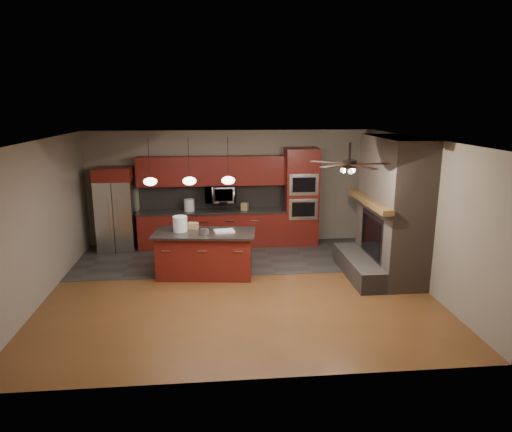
{
  "coord_description": "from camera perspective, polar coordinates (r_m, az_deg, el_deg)",
  "views": [
    {
      "loc": [
        -0.44,
        -8.12,
        3.41
      ],
      "look_at": [
        0.39,
        0.6,
        1.25
      ],
      "focal_mm": 32.0,
      "sensor_mm": 36.0,
      "label": 1
    }
  ],
  "objects": [
    {
      "name": "pendant_right",
      "position": [
        8.95,
        -3.5,
        4.49
      ],
      "size": [
        0.26,
        0.26,
        0.92
      ],
      "color": "black",
      "rests_on": "ceiling"
    },
    {
      "name": "counter_bucket",
      "position": [
        11.09,
        -8.36,
        1.36
      ],
      "size": [
        0.27,
        0.27,
        0.29
      ],
      "primitive_type": "cylinder",
      "rotation": [
        0.0,
        0.0,
        0.07
      ],
      "color": "silver",
      "rests_on": "back_cabinetry"
    },
    {
      "name": "paint_can",
      "position": [
        8.97,
        -6.48,
        -2.0
      ],
      "size": [
        0.18,
        0.18,
        0.11
      ],
      "primitive_type": "cylinder",
      "rotation": [
        0.0,
        0.0,
        -0.09
      ],
      "color": "#ABAAAF",
      "rests_on": "kitchen_island"
    },
    {
      "name": "oven_tower",
      "position": [
        11.25,
        5.67,
        2.38
      ],
      "size": [
        0.8,
        0.63,
        2.38
      ],
      "color": "maroon",
      "rests_on": "ground"
    },
    {
      "name": "microwave",
      "position": [
        11.08,
        -4.47,
        2.8
      ],
      "size": [
        0.73,
        0.41,
        0.5
      ],
      "primitive_type": "imported",
      "color": "silver",
      "rests_on": "back_cabinetry"
    },
    {
      "name": "kitchen_island",
      "position": [
        9.31,
        -6.4,
        -4.71
      ],
      "size": [
        2.11,
        1.15,
        0.92
      ],
      "rotation": [
        0.0,
        0.0,
        -0.12
      ],
      "color": "maroon",
      "rests_on": "ground"
    },
    {
      "name": "counter_box",
      "position": [
        11.07,
        -1.42,
        1.19
      ],
      "size": [
        0.2,
        0.18,
        0.18
      ],
      "primitive_type": "cube",
      "rotation": [
        0.0,
        0.0,
        -0.37
      ],
      "color": "olive",
      "rests_on": "back_cabinetry"
    },
    {
      "name": "back_cabinetry",
      "position": [
        11.15,
        -5.46,
        0.73
      ],
      "size": [
        3.59,
        0.64,
        2.2
      ],
      "color": "maroon",
      "rests_on": "ground"
    },
    {
      "name": "refrigerator",
      "position": [
        11.25,
        -17.1,
        0.79
      ],
      "size": [
        0.84,
        0.75,
        1.99
      ],
      "color": "silver",
      "rests_on": "ground"
    },
    {
      "name": "ceiling",
      "position": [
        8.16,
        -2.34,
        9.52
      ],
      "size": [
        7.0,
        6.0,
        0.02
      ],
      "primitive_type": "cube",
      "color": "white",
      "rests_on": "back_wall"
    },
    {
      "name": "paint_tray",
      "position": [
        9.14,
        -4.0,
        -1.9
      ],
      "size": [
        0.43,
        0.33,
        0.04
      ],
      "primitive_type": "cube",
      "rotation": [
        0.0,
        0.0,
        0.15
      ],
      "color": "silver",
      "rests_on": "kitchen_island"
    },
    {
      "name": "pendant_center",
      "position": [
        8.95,
        -8.32,
        4.38
      ],
      "size": [
        0.26,
        0.26,
        0.92
      ],
      "color": "black",
      "rests_on": "ceiling"
    },
    {
      "name": "cardboard_box",
      "position": [
        9.43,
        -7.88,
        -1.22
      ],
      "size": [
        0.24,
        0.2,
        0.13
      ],
      "primitive_type": "cube",
      "rotation": [
        0.0,
        0.0,
        -0.3
      ],
      "color": "#A58355",
      "rests_on": "kitchen_island"
    },
    {
      "name": "ceiling_fan",
      "position": [
        7.72,
        11.58,
        6.44
      ],
      "size": [
        1.27,
        1.33,
        0.41
      ],
      "color": "black",
      "rests_on": "ceiling"
    },
    {
      "name": "right_wall",
      "position": [
        9.25,
        19.95,
        0.42
      ],
      "size": [
        0.02,
        6.0,
        2.8
      ],
      "primitive_type": "cube",
      "color": "slate",
      "rests_on": "ground"
    },
    {
      "name": "back_wall",
      "position": [
        11.31,
        -3.11,
        3.57
      ],
      "size": [
        7.0,
        0.02,
        2.8
      ],
      "primitive_type": "cube",
      "color": "slate",
      "rests_on": "ground"
    },
    {
      "name": "fireplace_column",
      "position": [
        9.44,
        16.34,
        0.32
      ],
      "size": [
        1.3,
        2.1,
        2.8
      ],
      "color": "brown",
      "rests_on": "ground"
    },
    {
      "name": "pendant_left",
      "position": [
        9.02,
        -13.09,
        4.24
      ],
      "size": [
        0.26,
        0.26,
        0.92
      ],
      "color": "black",
      "rests_on": "ceiling"
    },
    {
      "name": "white_bucket",
      "position": [
        9.26,
        -9.47,
        -0.98
      ],
      "size": [
        0.32,
        0.32,
        0.31
      ],
      "primitive_type": "cylinder",
      "rotation": [
        0.0,
        0.0,
        -0.11
      ],
      "color": "white",
      "rests_on": "kitchen_island"
    },
    {
      "name": "left_wall",
      "position": [
        8.91,
        -25.34,
        -0.58
      ],
      "size": [
        0.02,
        6.0,
        2.8
      ],
      "primitive_type": "cube",
      "color": "slate",
      "rests_on": "ground"
    },
    {
      "name": "ground",
      "position": [
        8.82,
        -2.16,
        -8.93
      ],
      "size": [
        7.0,
        7.0,
        0.0
      ],
      "primitive_type": "plane",
      "color": "brown",
      "rests_on": "ground"
    },
    {
      "name": "slate_tile_patch",
      "position": [
        10.5,
        -2.73,
        -5.12
      ],
      "size": [
        7.0,
        2.4,
        0.01
      ],
      "primitive_type": "cube",
      "color": "#33302E",
      "rests_on": "ground"
    }
  ]
}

